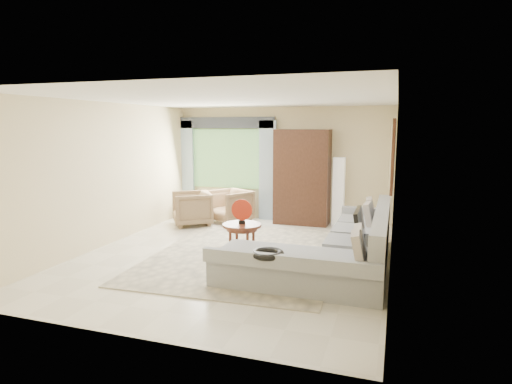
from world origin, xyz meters
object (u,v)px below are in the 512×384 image
(potted_plant, at_px, (186,207))
(floor_lamp, at_px, (339,192))
(armoire, at_px, (302,177))
(coffee_table, at_px, (242,242))
(armchair_left, at_px, (192,208))
(tv_screen, at_px, (360,225))
(sectional_sofa, at_px, (341,252))
(armchair_right, at_px, (230,206))

(potted_plant, bearing_deg, floor_lamp, 5.51)
(potted_plant, xyz_separation_m, floor_lamp, (3.54, 0.34, 0.50))
(floor_lamp, bearing_deg, armoire, -175.71)
(coffee_table, bearing_deg, armchair_left, 133.07)
(tv_screen, height_order, armchair_left, tv_screen)
(floor_lamp, bearing_deg, potted_plant, -174.49)
(coffee_table, distance_m, floor_lamp, 3.28)
(sectional_sofa, height_order, potted_plant, sectional_sofa)
(armchair_left, distance_m, armchair_right, 0.87)
(sectional_sofa, xyz_separation_m, armchair_left, (-3.50, 1.98, 0.09))
(armoire, bearing_deg, potted_plant, -174.14)
(armchair_left, height_order, armoire, armoire)
(tv_screen, relative_size, floor_lamp, 0.49)
(armchair_right, height_order, potted_plant, armchair_right)
(coffee_table, xyz_separation_m, armchair_right, (-1.24, 2.60, 0.05))
(armchair_left, bearing_deg, coffee_table, 9.13)
(sectional_sofa, xyz_separation_m, floor_lamp, (-0.43, 2.96, 0.47))
(coffee_table, bearing_deg, armoire, 83.62)
(potted_plant, bearing_deg, armchair_left, -53.15)
(floor_lamp, bearing_deg, armchair_left, -162.29)
(tv_screen, relative_size, coffee_table, 1.19)
(potted_plant, bearing_deg, sectional_sofa, -33.33)
(coffee_table, height_order, floor_lamp, floor_lamp)
(potted_plant, bearing_deg, tv_screen, -31.91)
(potted_plant, height_order, armoire, armoire)
(potted_plant, bearing_deg, armchair_right, -5.24)
(armoire, bearing_deg, armchair_right, -166.10)
(armoire, relative_size, floor_lamp, 1.40)
(tv_screen, xyz_separation_m, armchair_left, (-3.77, 2.01, -0.35))
(sectional_sofa, bearing_deg, floor_lamp, 98.33)
(tv_screen, bearing_deg, armoire, 117.15)
(tv_screen, distance_m, coffee_table, 1.88)
(armchair_right, bearing_deg, armoire, 45.18)
(armchair_left, xyz_separation_m, armchair_right, (0.69, 0.53, -0.00))
(armchair_right, bearing_deg, floor_lamp, 42.00)
(tv_screen, distance_m, armchair_left, 4.28)
(tv_screen, relative_size, armoire, 0.35)
(sectional_sofa, height_order, coffee_table, sectional_sofa)
(tv_screen, distance_m, floor_lamp, 3.07)
(armoire, bearing_deg, coffee_table, -96.38)
(tv_screen, height_order, armoire, armoire)
(coffee_table, relative_size, floor_lamp, 0.41)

